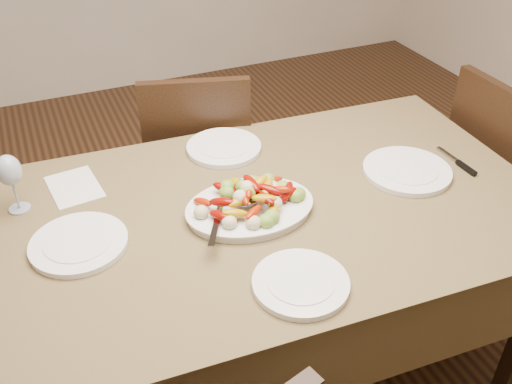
{
  "coord_description": "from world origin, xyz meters",
  "views": [
    {
      "loc": [
        -0.6,
        -1.04,
        1.82
      ],
      "look_at": [
        -0.04,
        0.26,
        0.82
      ],
      "focal_mm": 40.0,
      "sensor_mm": 36.0,
      "label": 1
    }
  ],
  "objects": [
    {
      "name": "plate_near",
      "position": [
        -0.07,
        -0.09,
        0.77
      ],
      "size": [
        0.26,
        0.26,
        0.02
      ],
      "primitive_type": "cylinder",
      "color": "white",
      "rests_on": "dining_table"
    },
    {
      "name": "plate_left",
      "position": [
        -0.57,
        0.3,
        0.77
      ],
      "size": [
        0.28,
        0.28,
        0.02
      ],
      "primitive_type": "cylinder",
      "color": "white",
      "rests_on": "dining_table"
    },
    {
      "name": "serving_spoon",
      "position": [
        -0.13,
        0.22,
        0.81
      ],
      "size": [
        0.28,
        0.18,
        0.03
      ],
      "primitive_type": null,
      "rotation": [
        0.0,
        0.0,
        -0.48
      ],
      "color": "#9EA0A8",
      "rests_on": "serving_platter"
    },
    {
      "name": "wine_glass",
      "position": [
        -0.71,
        0.55,
        0.86
      ],
      "size": [
        0.08,
        0.08,
        0.2
      ],
      "primitive_type": null,
      "color": "#8C99A5",
      "rests_on": "dining_table"
    },
    {
      "name": "chair_far",
      "position": [
        0.01,
        1.02,
        0.47
      ],
      "size": [
        0.52,
        0.52,
        0.95
      ],
      "primitive_type": null,
      "rotation": [
        0.0,
        0.0,
        2.86
      ],
      "color": "black",
      "rests_on": "ground"
    },
    {
      "name": "roasted_vegetables",
      "position": [
        -0.06,
        0.25,
        0.83
      ],
      "size": [
        0.33,
        0.23,
        0.09
      ],
      "primitive_type": null,
      "rotation": [
        0.0,
        0.0,
        -0.05
      ],
      "color": "#730702",
      "rests_on": "serving_platter"
    },
    {
      "name": "table_knife",
      "position": [
        0.71,
        0.22,
        0.76
      ],
      "size": [
        0.02,
        0.2,
        0.01
      ],
      "primitive_type": null,
      "rotation": [
        0.0,
        0.0,
        0.03
      ],
      "color": "#9EA0A8",
      "rests_on": "dining_table"
    },
    {
      "name": "plate_right",
      "position": [
        0.51,
        0.24,
        0.77
      ],
      "size": [
        0.3,
        0.3,
        0.02
      ],
      "primitive_type": "cylinder",
      "color": "white",
      "rests_on": "dining_table"
    },
    {
      "name": "dining_table",
      "position": [
        -0.04,
        0.26,
        0.38
      ],
      "size": [
        1.89,
        1.14,
        0.76
      ],
      "primitive_type": "cube",
      "rotation": [
        0.0,
        0.0,
        -0.05
      ],
      "color": "brown",
      "rests_on": "ground"
    },
    {
      "name": "serving_platter",
      "position": [
        -0.06,
        0.25,
        0.77
      ],
      "size": [
        0.4,
        0.31,
        0.02
      ],
      "primitive_type": "ellipsoid",
      "rotation": [
        0.0,
        0.0,
        -0.05
      ],
      "color": "white",
      "rests_on": "dining_table"
    },
    {
      "name": "menu_card",
      "position": [
        -0.54,
        0.61,
        0.76
      ],
      "size": [
        0.17,
        0.23,
        0.0
      ],
      "primitive_type": "cube",
      "rotation": [
        0.0,
        0.0,
        0.11
      ],
      "color": "silver",
      "rests_on": "dining_table"
    },
    {
      "name": "plate_far",
      "position": [
        -0.0,
        0.63,
        0.77
      ],
      "size": [
        0.27,
        0.27,
        0.02
      ],
      "primitive_type": "cylinder",
      "color": "white",
      "rests_on": "dining_table"
    },
    {
      "name": "chair_right",
      "position": [
        1.16,
        0.34,
        0.47
      ],
      "size": [
        0.43,
        0.43,
        0.95
      ],
      "primitive_type": null,
      "rotation": [
        0.0,
        0.0,
        1.56
      ],
      "color": "black",
      "rests_on": "ground"
    }
  ]
}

